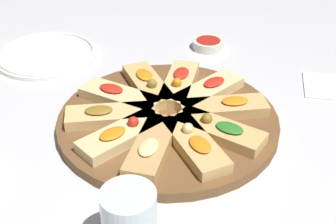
# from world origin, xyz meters

# --- Properties ---
(ground_plane) EXTENTS (3.00, 3.00, 0.00)m
(ground_plane) POSITION_xyz_m (0.00, 0.00, 0.00)
(ground_plane) COLOR silver
(serving_board) EXTENTS (0.43, 0.43, 0.02)m
(serving_board) POSITION_xyz_m (0.00, 0.00, 0.01)
(serving_board) COLOR brown
(serving_board) RESTS_ON ground_plane
(focaccia_slice_0) EXTENTS (0.16, 0.16, 0.03)m
(focaccia_slice_0) POSITION_xyz_m (0.08, -0.08, 0.03)
(focaccia_slice_0) COLOR #E5C689
(focaccia_slice_0) RESTS_ON serving_board
(focaccia_slice_1) EXTENTS (0.18, 0.09, 0.04)m
(focaccia_slice_1) POSITION_xyz_m (0.11, -0.02, 0.03)
(focaccia_slice_1) COLOR #DBB775
(focaccia_slice_1) RESTS_ON serving_board
(focaccia_slice_2) EXTENTS (0.18, 0.12, 0.04)m
(focaccia_slice_2) POSITION_xyz_m (0.10, 0.04, 0.03)
(focaccia_slice_2) COLOR tan
(focaccia_slice_2) RESTS_ON serving_board
(focaccia_slice_3) EXTENTS (0.13, 0.18, 0.03)m
(focaccia_slice_3) POSITION_xyz_m (0.05, 0.10, 0.03)
(focaccia_slice_3) COLOR #E5C689
(focaccia_slice_3) RESTS_ON serving_board
(focaccia_slice_4) EXTENTS (0.08, 0.17, 0.03)m
(focaccia_slice_4) POSITION_xyz_m (-0.01, 0.11, 0.03)
(focaccia_slice_4) COLOR #DBB775
(focaccia_slice_4) RESTS_ON serving_board
(focaccia_slice_5) EXTENTS (0.16, 0.16, 0.04)m
(focaccia_slice_5) POSITION_xyz_m (-0.07, 0.08, 0.03)
(focaccia_slice_5) COLOR #E5C689
(focaccia_slice_5) RESTS_ON serving_board
(focaccia_slice_6) EXTENTS (0.18, 0.10, 0.03)m
(focaccia_slice_6) POSITION_xyz_m (-0.11, 0.03, 0.03)
(focaccia_slice_6) COLOR tan
(focaccia_slice_6) RESTS_ON serving_board
(focaccia_slice_7) EXTENTS (0.18, 0.12, 0.04)m
(focaccia_slice_7) POSITION_xyz_m (-0.10, -0.05, 0.03)
(focaccia_slice_7) COLOR tan
(focaccia_slice_7) RESTS_ON serving_board
(focaccia_slice_8) EXTENTS (0.14, 0.17, 0.04)m
(focaccia_slice_8) POSITION_xyz_m (-0.06, -0.09, 0.03)
(focaccia_slice_8) COLOR tan
(focaccia_slice_8) RESTS_ON serving_board
(focaccia_slice_9) EXTENTS (0.08, 0.17, 0.03)m
(focaccia_slice_9) POSITION_xyz_m (0.02, -0.11, 0.03)
(focaccia_slice_9) COLOR tan
(focaccia_slice_9) RESTS_ON serving_board
(plate_right) EXTENTS (0.25, 0.25, 0.02)m
(plate_right) POSITION_xyz_m (0.29, 0.30, 0.01)
(plate_right) COLOR white
(plate_right) RESTS_ON ground_plane
(water_glass) EXTENTS (0.08, 0.08, 0.11)m
(water_glass) POSITION_xyz_m (-0.31, 0.05, 0.05)
(water_glass) COLOR silver
(water_glass) RESTS_ON ground_plane
(napkin_stack) EXTENTS (0.13, 0.11, 0.01)m
(napkin_stack) POSITION_xyz_m (0.15, -0.35, 0.00)
(napkin_stack) COLOR white
(napkin_stack) RESTS_ON ground_plane
(dipping_bowl) EXTENTS (0.08, 0.08, 0.02)m
(dipping_bowl) POSITION_xyz_m (0.34, -0.10, 0.01)
(dipping_bowl) COLOR silver
(dipping_bowl) RESTS_ON ground_plane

